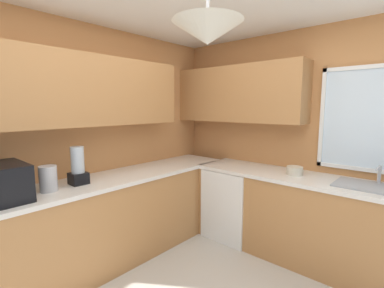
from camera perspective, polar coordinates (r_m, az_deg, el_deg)
room_shell at (r=2.64m, az=-2.28°, el=11.14°), size 3.54×3.79×2.57m
counter_run_left at (r=3.06m, az=-18.80°, el=-15.40°), size 0.65×3.40×0.91m
counter_run_back at (r=3.23m, az=23.79°, el=-14.38°), size 2.63×0.65×0.91m
dishwasher at (r=3.59m, az=8.77°, el=-11.96°), size 0.60×0.60×0.87m
kettle at (r=2.68m, az=-27.86°, el=-6.42°), size 0.15×0.15×0.22m
sink_assembly at (r=3.00m, az=34.03°, el=-7.46°), size 0.66×0.40×0.19m
bowl at (r=3.15m, az=20.64°, el=-5.24°), size 0.17×0.17×0.09m
blender_appliance at (r=2.80m, az=-22.74°, el=-4.53°), size 0.15×0.15×0.36m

